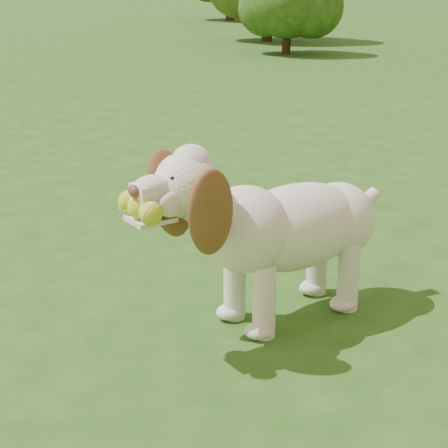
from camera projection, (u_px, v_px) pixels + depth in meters
The scene contains 3 objects.
ground at pixel (252, 291), 3.16m from camera, with size 80.00×80.00×0.00m, color #1F4915.
dog at pixel (275, 223), 2.78m from camera, with size 0.65×1.11×0.74m.
shrub_a at pixel (287, 2), 11.26m from camera, with size 1.27×1.27×1.32m.
Camera 1 is at (1.58, -2.42, 1.30)m, focal length 60.00 mm.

